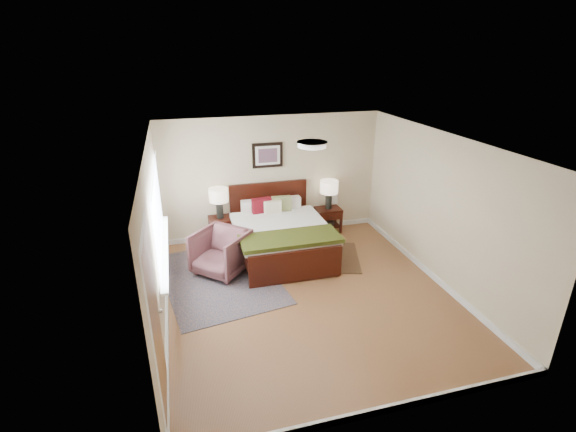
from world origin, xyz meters
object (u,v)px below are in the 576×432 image
object	(u,v)px
lamp_right	(329,189)
rug_persian	(219,278)
nightstand_right	(328,217)
armchair	(221,252)
lamp_left	(219,197)
nightstand_left	(221,224)
bed	(280,230)

from	to	relation	value
lamp_right	rug_persian	world-z (taller)	lamp_right
nightstand_right	armchair	bearing A→B (deg)	-154.54
lamp_left	nightstand_left	bearing A→B (deg)	-90.00
nightstand_left	lamp_right	world-z (taller)	lamp_right
nightstand_right	bed	bearing A→B (deg)	-147.78
nightstand_left	nightstand_right	bearing A→B (deg)	0.16
lamp_right	rug_persian	bearing A→B (deg)	-151.12
nightstand_left	lamp_left	bearing A→B (deg)	90.00
nightstand_right	rug_persian	world-z (taller)	nightstand_right
bed	nightstand_right	world-z (taller)	bed
bed	nightstand_left	distance (m)	1.31
nightstand_left	armchair	world-z (taller)	armchair
bed	armchair	world-z (taller)	bed
lamp_left	lamp_right	distance (m)	2.30
rug_persian	nightstand_right	bearing A→B (deg)	19.54
lamp_right	bed	bearing A→B (deg)	-147.34
nightstand_left	nightstand_right	distance (m)	2.30
nightstand_right	lamp_right	world-z (taller)	lamp_right
nightstand_left	armchair	bearing A→B (deg)	-96.72
nightstand_right	rug_persian	size ratio (longest dim) A/B	0.21
armchair	lamp_right	bearing A→B (deg)	68.61
nightstand_right	lamp_right	size ratio (longest dim) A/B	0.87
nightstand_left	lamp_right	distance (m)	2.36
bed	nightstand_left	world-z (taller)	bed
armchair	rug_persian	xyz separation A→B (m)	(-0.08, -0.21, -0.38)
bed	nightstand_left	bearing A→B (deg)	142.70
nightstand_right	rug_persian	xyz separation A→B (m)	(-2.51, -1.37, -0.33)
nightstand_right	lamp_left	distance (m)	2.39
lamp_left	armchair	world-z (taller)	lamp_left
armchair	nightstand_left	bearing A→B (deg)	126.16
lamp_right	rug_persian	distance (m)	3.03
bed	lamp_right	xyz separation A→B (m)	(1.26, 0.81, 0.44)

